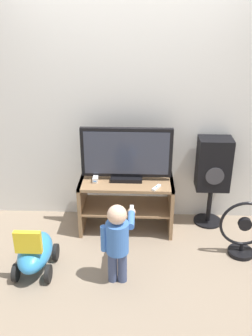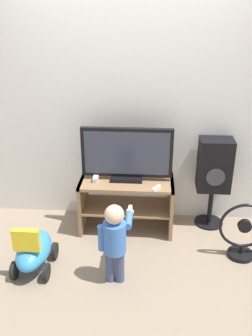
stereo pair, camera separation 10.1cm
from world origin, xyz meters
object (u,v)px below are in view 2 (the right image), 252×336
(remote_primary, at_px, (156,188))
(speaker_tower, at_px, (214,168))
(child, at_px, (115,237))
(ride_on_toy, at_px, (34,251))
(game_console, at_px, (96,177))
(television, at_px, (127,155))
(floor_fan, at_px, (243,233))

(remote_primary, relative_size, speaker_tower, 0.13)
(child, relative_size, ride_on_toy, 1.37)
(game_console, bearing_deg, remote_primary, -15.40)
(television, relative_size, ride_on_toy, 1.66)
(game_console, height_order, speaker_tower, speaker_tower)
(game_console, height_order, ride_on_toy, game_console)
(game_console, bearing_deg, television, 4.17)
(ride_on_toy, bearing_deg, speaker_tower, 27.42)
(television, bearing_deg, ride_on_toy, -136.29)
(speaker_tower, bearing_deg, ride_on_toy, -152.58)
(remote_primary, distance_m, floor_fan, 0.93)
(television, height_order, game_console, television)
(child, bearing_deg, television, 87.44)
(television, distance_m, floor_fan, 1.36)
(television, relative_size, child, 1.21)
(remote_primary, bearing_deg, game_console, 164.60)
(ride_on_toy, bearing_deg, child, -7.50)
(game_console, bearing_deg, ride_on_toy, -123.07)
(television, height_order, child, television)
(television, xyz_separation_m, child, (-0.04, -0.86, -0.40))
(game_console, relative_size, floor_fan, 0.31)
(television, bearing_deg, remote_primary, -32.46)
(television, bearing_deg, floor_fan, -21.29)
(speaker_tower, distance_m, floor_fan, 0.74)
(game_console, xyz_separation_m, floor_fan, (1.46, -0.42, -0.34))
(child, bearing_deg, remote_primary, 62.73)
(game_console, distance_m, remote_primary, 0.65)
(game_console, height_order, remote_primary, game_console)
(game_console, distance_m, speaker_tower, 1.24)
(floor_fan, relative_size, ride_on_toy, 1.05)
(remote_primary, height_order, speaker_tower, speaker_tower)
(child, bearing_deg, speaker_tower, 46.15)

